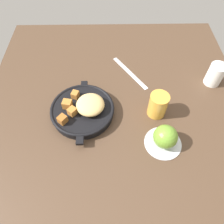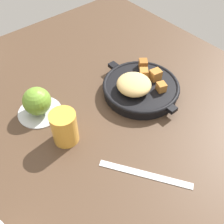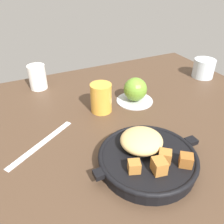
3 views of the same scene
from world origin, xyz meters
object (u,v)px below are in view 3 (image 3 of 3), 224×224
(cast_iron_skillet, at_px, (148,156))
(butter_knife, at_px, (42,143))
(red_apple, at_px, (135,89))
(juice_glass_amber, at_px, (101,98))
(white_creamer_pitcher, at_px, (37,77))
(water_glass_short, at_px, (204,68))

(cast_iron_skillet, distance_m, butter_knife, 0.28)
(red_apple, xyz_separation_m, juice_glass_amber, (-0.13, -0.01, 0.00))
(red_apple, relative_size, juice_glass_amber, 0.85)
(juice_glass_amber, distance_m, white_creamer_pitcher, 0.28)
(juice_glass_amber, height_order, water_glass_short, juice_glass_amber)
(red_apple, distance_m, white_creamer_pitcher, 0.36)
(butter_knife, relative_size, white_creamer_pitcher, 2.50)
(cast_iron_skillet, distance_m, juice_glass_amber, 0.26)
(water_glass_short, xyz_separation_m, white_creamer_pitcher, (-0.62, 0.18, 0.01))
(juice_glass_amber, bearing_deg, red_apple, 2.78)
(cast_iron_skillet, bearing_deg, white_creamer_pitcher, 106.47)
(cast_iron_skillet, xyz_separation_m, red_apple, (0.12, 0.27, 0.02))
(butter_knife, xyz_separation_m, white_creamer_pitcher, (0.06, 0.32, 0.04))
(butter_knife, bearing_deg, juice_glass_amber, -11.70)
(red_apple, height_order, butter_knife, red_apple)
(red_apple, xyz_separation_m, butter_knife, (-0.33, -0.09, -0.04))
(butter_knife, xyz_separation_m, juice_glass_amber, (0.20, 0.08, 0.04))
(red_apple, distance_m, juice_glass_amber, 0.13)
(red_apple, distance_m, butter_knife, 0.34)
(red_apple, bearing_deg, water_glass_short, 8.71)
(cast_iron_skillet, relative_size, water_glass_short, 3.22)
(butter_knife, bearing_deg, water_glass_short, -21.74)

